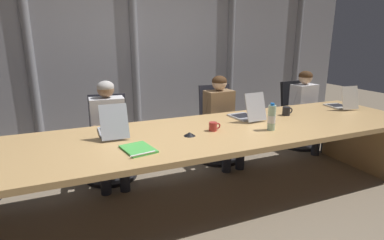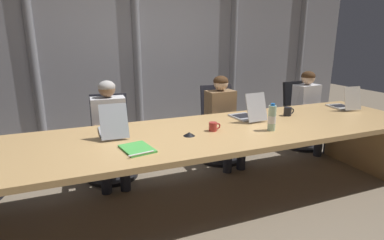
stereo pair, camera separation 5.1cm
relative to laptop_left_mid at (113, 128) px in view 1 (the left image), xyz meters
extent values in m
plane|color=#7F705B|center=(0.75, -0.25, -0.79)|extent=(15.24, 15.24, 0.00)
cube|color=tan|center=(0.75, -0.25, -0.09)|extent=(4.98, 1.21, 0.05)
cube|color=black|center=(0.75, -0.25, -0.15)|extent=(4.23, 0.10, 0.06)
cube|color=tan|center=(2.99, -0.25, -0.45)|extent=(0.08, 1.03, 0.68)
cube|color=#9999A0|center=(0.75, 1.88, 0.59)|extent=(7.62, 0.10, 2.77)
cylinder|color=gray|center=(-0.74, 1.82, 0.59)|extent=(0.12, 0.12, 2.72)
cylinder|color=gray|center=(0.66, 1.82, 0.59)|extent=(0.12, 0.12, 2.72)
cylinder|color=gray|center=(2.29, 1.82, 0.59)|extent=(0.12, 0.12, 2.72)
cylinder|color=gray|center=(3.72, 1.82, 0.59)|extent=(0.12, 0.12, 2.72)
cube|color=#A8ADB7|center=(0.00, 0.07, -0.05)|extent=(0.25, 0.34, 0.02)
cube|color=black|center=(0.00, 0.10, -0.04)|extent=(0.21, 0.19, 0.00)
cube|color=#A8ADB7|center=(-0.01, -0.16, 0.10)|extent=(0.25, 0.14, 0.30)
cube|color=black|center=(-0.01, -0.15, 0.11)|extent=(0.22, 0.12, 0.26)
cube|color=#BCBCC1|center=(1.47, 0.05, -0.05)|extent=(0.26, 0.34, 0.02)
cube|color=black|center=(1.47, 0.08, -0.04)|extent=(0.22, 0.19, 0.00)
cube|color=#BCBCC1|center=(1.48, -0.15, 0.10)|extent=(0.25, 0.11, 0.29)
cube|color=black|center=(1.48, -0.14, 0.11)|extent=(0.22, 0.10, 0.26)
cube|color=beige|center=(2.89, 0.03, -0.05)|extent=(0.27, 0.33, 0.02)
cube|color=black|center=(2.90, 0.06, -0.04)|extent=(0.21, 0.19, 0.00)
cube|color=beige|center=(2.87, -0.15, 0.10)|extent=(0.24, 0.11, 0.28)
cube|color=black|center=(2.87, -0.15, 0.10)|extent=(0.21, 0.09, 0.25)
cube|color=#2D2D38|center=(0.04, 0.66, -0.37)|extent=(0.55, 0.55, 0.08)
cube|color=#2D2D38|center=(0.08, 0.88, -0.08)|extent=(0.45, 0.19, 0.49)
cylinder|color=#262628|center=(0.04, 0.66, -0.58)|extent=(0.05, 0.05, 0.35)
cylinder|color=black|center=(0.04, 0.66, -0.77)|extent=(0.60, 0.60, 0.04)
cube|color=#2D2D38|center=(1.49, 0.66, -0.37)|extent=(0.54, 0.54, 0.08)
cube|color=#2D2D38|center=(1.52, 0.88, -0.07)|extent=(0.44, 0.18, 0.52)
cylinder|color=#262628|center=(1.49, 0.66, -0.58)|extent=(0.05, 0.05, 0.35)
cylinder|color=black|center=(1.49, 0.66, -0.77)|extent=(0.60, 0.60, 0.04)
cube|color=black|center=(2.89, 0.66, -0.37)|extent=(0.53, 0.53, 0.08)
cube|color=black|center=(2.87, 0.88, -0.08)|extent=(0.44, 0.16, 0.50)
cylinder|color=#262628|center=(2.89, 0.66, -0.58)|extent=(0.05, 0.05, 0.35)
cylinder|color=black|center=(2.89, 0.66, -0.77)|extent=(0.60, 0.60, 0.04)
cube|color=silver|center=(0.05, 0.64, -0.08)|extent=(0.38, 0.24, 0.50)
sphere|color=#8C6647|center=(0.05, 0.64, 0.27)|extent=(0.19, 0.19, 0.19)
ellipsoid|color=#B2ADA8|center=(0.05, 0.64, 0.29)|extent=(0.19, 0.19, 0.14)
cylinder|color=silver|center=(0.20, 0.63, -0.02)|extent=(0.08, 0.14, 0.27)
cylinder|color=#8C6647|center=(0.19, 0.42, -0.14)|extent=(0.08, 0.30, 0.06)
cylinder|color=silver|center=(-0.11, 0.65, -0.02)|extent=(0.08, 0.14, 0.27)
cylinder|color=#8C6647|center=(-0.12, 0.44, -0.14)|extent=(0.08, 0.30, 0.06)
cylinder|color=#262833|center=(0.14, 0.44, -0.36)|extent=(0.15, 0.41, 0.13)
cylinder|color=#262833|center=(0.13, 0.26, -0.57)|extent=(0.11, 0.11, 0.45)
cylinder|color=#262833|center=(-0.06, 0.45, -0.36)|extent=(0.15, 0.41, 0.13)
cylinder|color=#262833|center=(-0.07, 0.27, -0.57)|extent=(0.11, 0.11, 0.45)
cube|color=olive|center=(1.46, 0.64, -0.08)|extent=(0.37, 0.24, 0.48)
sphere|color=beige|center=(1.46, 0.64, 0.25)|extent=(0.19, 0.19, 0.19)
ellipsoid|color=#472D19|center=(1.46, 0.64, 0.28)|extent=(0.19, 0.19, 0.14)
cylinder|color=olive|center=(1.61, 0.65, -0.03)|extent=(0.08, 0.14, 0.27)
cylinder|color=beige|center=(1.62, 0.44, -0.15)|extent=(0.08, 0.30, 0.06)
cylinder|color=olive|center=(1.31, 0.63, -0.03)|extent=(0.08, 0.14, 0.27)
cylinder|color=beige|center=(1.32, 0.42, -0.15)|extent=(0.08, 0.30, 0.06)
cylinder|color=#262833|center=(1.57, 0.45, -0.36)|extent=(0.15, 0.41, 0.13)
cylinder|color=#262833|center=(1.58, 0.27, -0.57)|extent=(0.11, 0.11, 0.45)
cylinder|color=#262833|center=(1.37, 0.44, -0.36)|extent=(0.15, 0.41, 0.13)
cylinder|color=#262833|center=(1.38, 0.26, -0.57)|extent=(0.11, 0.11, 0.45)
cube|color=silver|center=(2.87, 0.64, -0.09)|extent=(0.38, 0.26, 0.48)
sphere|color=beige|center=(2.87, 0.64, 0.25)|extent=(0.19, 0.19, 0.19)
ellipsoid|color=#472D19|center=(2.87, 0.64, 0.28)|extent=(0.20, 0.20, 0.15)
cylinder|color=silver|center=(3.03, 0.66, -0.04)|extent=(0.08, 0.14, 0.27)
cylinder|color=beige|center=(3.05, 0.45, -0.16)|extent=(0.09, 0.30, 0.06)
cylinder|color=silver|center=(2.72, 0.63, -0.04)|extent=(0.08, 0.14, 0.27)
cylinder|color=beige|center=(2.75, 0.42, -0.16)|extent=(0.09, 0.30, 0.06)
cylinder|color=#262833|center=(2.99, 0.45, -0.36)|extent=(0.17, 0.41, 0.13)
cylinder|color=#262833|center=(3.01, 0.27, -0.57)|extent=(0.11, 0.11, 0.45)
cylinder|color=#262833|center=(2.80, 0.43, -0.36)|extent=(0.17, 0.41, 0.13)
cylinder|color=#262833|center=(2.81, 0.25, -0.57)|extent=(0.11, 0.11, 0.45)
cylinder|color=#ADD1B2|center=(1.45, -0.46, 0.06)|extent=(0.08, 0.08, 0.25)
cylinder|color=white|center=(1.45, -0.46, 0.05)|extent=(0.08, 0.08, 0.07)
cylinder|color=blue|center=(1.45, -0.46, 0.20)|extent=(0.04, 0.04, 0.02)
cylinder|color=#B2332D|center=(0.92, -0.26, -0.02)|extent=(0.08, 0.08, 0.09)
torus|color=#B2332D|center=(0.97, -0.26, -0.02)|extent=(0.06, 0.01, 0.06)
cylinder|color=black|center=(1.98, -0.05, -0.01)|extent=(0.09, 0.09, 0.10)
torus|color=black|center=(2.04, -0.05, -0.01)|extent=(0.07, 0.01, 0.07)
cone|color=black|center=(0.64, -0.32, -0.04)|extent=(0.11, 0.11, 0.03)
cube|color=#4CB74C|center=(0.12, -0.50, -0.05)|extent=(0.27, 0.33, 0.02)
cylinder|color=silver|center=(0.12, -0.64, -0.04)|extent=(0.21, 0.05, 0.01)
camera|label=1|loc=(-0.40, -2.83, 0.83)|focal=28.87mm
camera|label=2|loc=(-0.36, -2.85, 0.83)|focal=28.87mm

